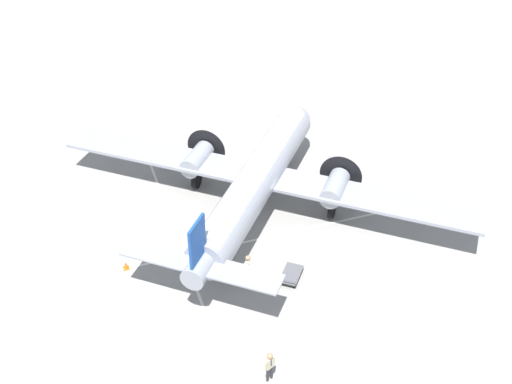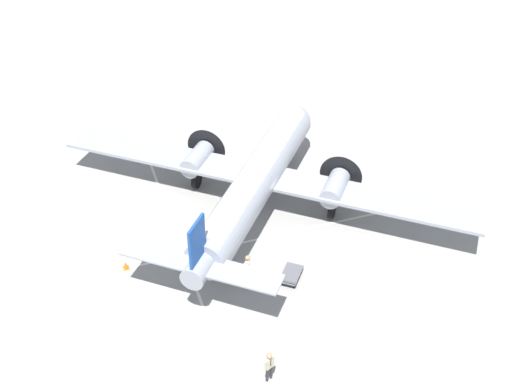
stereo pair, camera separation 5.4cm
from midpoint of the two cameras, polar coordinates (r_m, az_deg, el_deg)
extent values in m
plane|color=gray|center=(39.61, -0.04, -1.75)|extent=(300.00, 300.00, 0.00)
cube|color=silver|center=(38.63, -7.32, -3.23)|extent=(120.00, 0.16, 0.01)
cube|color=silver|center=(37.74, 1.20, -3.99)|extent=(0.16, 120.00, 0.01)
cylinder|color=#9399A3|center=(38.27, -0.04, 0.91)|extent=(13.33, 11.39, 2.30)
cylinder|color=silver|center=(37.90, -0.04, 1.69)|extent=(12.31, 10.38, 1.61)
sphere|color=#9399A3|center=(44.39, 3.40, 6.25)|extent=(2.19, 2.19, 2.19)
cylinder|color=#9399A3|center=(32.71, -4.71, -6.18)|extent=(3.11, 2.86, 1.27)
cube|color=#194799|center=(31.27, -5.27, -4.64)|extent=(1.39, 1.16, 2.65)
cube|color=#9399A3|center=(32.38, -4.99, -6.45)|extent=(6.49, 7.53, 0.10)
cube|color=#9399A3|center=(39.29, 0.52, 1.45)|extent=(18.54, 22.14, 0.20)
cylinder|color=#9399A3|center=(40.95, -5.30, 2.91)|extent=(2.82, 2.62, 1.27)
cylinder|color=black|center=(42.03, -4.49, 3.91)|extent=(1.70, 2.09, 2.66)
sphere|color=black|center=(42.13, -4.41, 4.00)|extent=(0.44, 0.44, 0.44)
cylinder|color=#9399A3|center=(38.49, 6.98, 0.35)|extent=(2.82, 2.62, 1.27)
cylinder|color=black|center=(39.64, 7.50, 1.49)|extent=(1.70, 2.09, 2.66)
sphere|color=black|center=(39.75, 7.55, 1.59)|extent=(0.44, 0.44, 0.44)
cylinder|color=#4C4C51|center=(41.29, -5.38, 1.59)|extent=(0.18, 0.18, 0.93)
cylinder|color=black|center=(41.56, -5.34, 1.07)|extent=(1.04, 0.92, 1.10)
cylinder|color=#4C4C51|center=(38.85, 6.78, -1.02)|extent=(0.18, 0.18, 0.93)
cylinder|color=black|center=(39.13, 6.73, -1.56)|extent=(1.04, 0.92, 1.10)
cylinder|color=#4C4C51|center=(43.77, 2.67, 3.56)|extent=(0.14, 0.14, 0.87)
cylinder|color=black|center=(44.01, 2.66, 3.09)|extent=(0.66, 0.58, 0.70)
cylinder|color=#2D2D33|center=(30.41, 1.33, -15.69)|extent=(0.12, 0.12, 0.85)
cylinder|color=#2D2D33|center=(30.30, 0.97, -15.93)|extent=(0.12, 0.12, 0.85)
cube|color=beige|center=(29.78, 1.17, -14.93)|extent=(0.34, 0.45, 0.63)
sphere|color=tan|center=(29.42, 1.18, -14.37)|extent=(0.28, 0.28, 0.28)
cylinder|color=beige|center=(29.91, 1.53, -14.72)|extent=(0.10, 0.10, 0.60)
cylinder|color=beige|center=(29.70, 0.80, -15.23)|extent=(0.10, 0.10, 0.60)
cube|color=black|center=(29.67, 1.31, -14.95)|extent=(0.03, 0.05, 0.41)
cylinder|color=#473D2D|center=(34.67, -0.76, -7.46)|extent=(0.12, 0.12, 0.83)
cylinder|color=#473D2D|center=(34.85, -0.77, -7.19)|extent=(0.12, 0.12, 0.83)
cube|color=beige|center=(34.27, -0.77, -6.44)|extent=(0.44, 0.30, 0.62)
sphere|color=tan|center=(33.96, -0.78, -5.89)|extent=(0.28, 0.28, 0.28)
cylinder|color=beige|center=(34.11, -0.77, -6.76)|extent=(0.10, 0.10, 0.59)
cylinder|color=beige|center=(34.47, -0.78, -6.21)|extent=(0.10, 0.10, 0.59)
cube|color=#47331E|center=(34.80, 0.08, -7.63)|extent=(0.40, 0.18, 0.50)
cube|color=#312315|center=(34.61, 0.08, -7.30)|extent=(0.14, 0.13, 0.02)
cube|color=#47331E|center=(34.73, 1.06, -7.67)|extent=(0.47, 0.14, 0.58)
cube|color=#312315|center=(34.51, 1.07, -7.29)|extent=(0.17, 0.10, 0.02)
cube|color=#56565B|center=(34.99, 3.11, -7.28)|extent=(1.91, 1.78, 0.04)
cube|color=#56565B|center=(34.26, 2.73, -7.87)|extent=(0.62, 0.78, 0.04)
cylinder|color=#56565B|center=(34.43, 2.01, -7.84)|extent=(0.04, 0.04, 0.22)
cylinder|color=#56565B|center=(34.26, 3.45, -8.17)|extent=(0.04, 0.04, 0.22)
cylinder|color=black|center=(35.63, 2.81, -6.67)|extent=(0.26, 0.22, 0.28)
cylinder|color=black|center=(35.48, 4.00, -6.94)|extent=(0.26, 0.22, 0.28)
cylinder|color=black|center=(34.74, 2.19, -8.02)|extent=(0.26, 0.22, 0.28)
cylinder|color=black|center=(34.59, 3.41, -8.30)|extent=(0.26, 0.22, 0.28)
cube|color=orange|center=(36.42, -11.50, -6.64)|extent=(0.35, 0.35, 0.03)
cone|color=orange|center=(36.28, -11.54, -6.40)|extent=(0.29, 0.29, 0.46)
camera|label=1|loc=(0.03, -90.04, -0.03)|focal=45.00mm
camera|label=2|loc=(0.03, 89.96, 0.03)|focal=45.00mm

